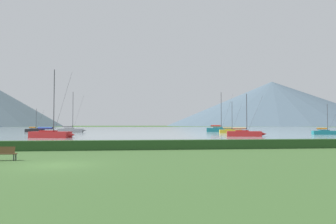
% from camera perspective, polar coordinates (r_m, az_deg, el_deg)
% --- Properties ---
extents(ground_plane, '(1000.00, 1000.00, 0.00)m').
position_cam_1_polar(ground_plane, '(20.20, -19.39, -9.05)').
color(ground_plane, '#3D602D').
extents(harbor_water, '(320.00, 246.00, 0.00)m').
position_cam_1_polar(harbor_water, '(156.66, -8.46, -3.08)').
color(harbor_water, '#8C9EA3').
rests_on(harbor_water, ground_plane).
extents(hedge_line, '(80.00, 1.20, 0.91)m').
position_cam_1_polar(hedge_line, '(30.95, -14.95, -5.83)').
color(hedge_line, '#284C23').
rests_on(hedge_line, ground_plane).
extents(sailboat_slip_0, '(8.43, 4.31, 12.29)m').
position_cam_1_polar(sailboat_slip_0, '(60.36, -20.36, -3.73)').
color(sailboat_slip_0, red).
rests_on(sailboat_slip_0, harbor_water).
extents(sailboat_slip_1, '(6.81, 3.37, 7.25)m').
position_cam_1_polar(sailboat_slip_1, '(83.22, 26.60, -3.29)').
color(sailboat_slip_1, '#19707A').
rests_on(sailboat_slip_1, harbor_water).
extents(sailboat_slip_2, '(6.98, 3.05, 8.76)m').
position_cam_1_polar(sailboat_slip_2, '(89.03, 11.24, -3.38)').
color(sailboat_slip_2, gold).
rests_on(sailboat_slip_2, harbor_water).
extents(sailboat_slip_4, '(8.35, 2.77, 12.26)m').
position_cam_1_polar(sailboat_slip_4, '(100.13, -17.10, -3.11)').
color(sailboat_slip_4, '#9E9EA3').
rests_on(sailboat_slip_4, harbor_water).
extents(sailboat_slip_7, '(6.73, 3.41, 7.39)m').
position_cam_1_polar(sailboat_slip_7, '(109.36, -22.88, -3.04)').
color(sailboat_slip_7, black).
rests_on(sailboat_slip_7, harbor_water).
extents(sailboat_slip_8, '(7.84, 4.00, 8.54)m').
position_cam_1_polar(sailboat_slip_8, '(64.94, 13.63, -3.75)').
color(sailboat_slip_8, red).
rests_on(sailboat_slip_8, harbor_water).
extents(sailboat_slip_9, '(9.38, 4.70, 12.67)m').
position_cam_1_polar(sailboat_slip_9, '(102.85, 9.29, -3.11)').
color(sailboat_slip_9, '#19707A').
rests_on(sailboat_slip_9, harbor_water).
extents(park_bench_under_tree, '(1.79, 0.60, 0.95)m').
position_cam_1_polar(park_bench_under_tree, '(24.11, -27.73, -6.52)').
color(park_bench_under_tree, brown).
rests_on(park_bench_under_tree, ground_plane).
extents(distant_hill_central_peak, '(301.63, 301.63, 63.08)m').
position_cam_1_polar(distant_hill_central_peak, '(473.12, 18.27, 1.43)').
color(distant_hill_central_peak, '#4C6070').
rests_on(distant_hill_central_peak, ground_plane).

